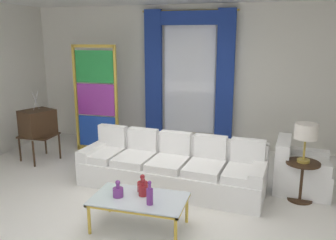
% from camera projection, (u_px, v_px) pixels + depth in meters
% --- Properties ---
extents(ground_plane, '(16.00, 16.00, 0.00)m').
position_uv_depth(ground_plane, '(148.00, 205.00, 5.05)').
color(ground_plane, white).
extents(wall_rear, '(8.00, 0.12, 3.00)m').
position_uv_depth(wall_rear, '(193.00, 77.00, 7.57)').
color(wall_rear, white).
rests_on(wall_rear, ground).
extents(curtained_window, '(2.00, 0.17, 2.70)m').
position_uv_depth(curtained_window, '(189.00, 66.00, 7.37)').
color(curtained_window, white).
rests_on(curtained_window, ground).
extents(couch_white_long, '(2.99, 1.19, 0.86)m').
position_uv_depth(couch_white_long, '(172.00, 168.00, 5.63)').
color(couch_white_long, white).
rests_on(couch_white_long, ground).
extents(coffee_table, '(1.17, 0.66, 0.41)m').
position_uv_depth(coffee_table, '(139.00, 201.00, 4.37)').
color(coffee_table, silver).
rests_on(coffee_table, ground).
extents(bottle_blue_decanter, '(0.13, 0.13, 0.22)m').
position_uv_depth(bottle_blue_decanter, '(118.00, 191.00, 4.38)').
color(bottle_blue_decanter, '#753384').
rests_on(bottle_blue_decanter, coffee_table).
extents(bottle_crystal_tall, '(0.12, 0.12, 0.23)m').
position_uv_depth(bottle_crystal_tall, '(143.00, 189.00, 4.41)').
color(bottle_crystal_tall, maroon).
rests_on(bottle_crystal_tall, coffee_table).
extents(bottle_amber_squat, '(0.08, 0.08, 0.30)m').
position_uv_depth(bottle_amber_squat, '(150.00, 195.00, 4.16)').
color(bottle_amber_squat, '#753384').
rests_on(bottle_amber_squat, coffee_table).
extents(bottle_ruby_flask, '(0.14, 0.14, 0.23)m').
position_uv_depth(bottle_ruby_flask, '(143.00, 185.00, 4.54)').
color(bottle_ruby_flask, maroon).
rests_on(bottle_ruby_flask, coffee_table).
extents(vintage_tv, '(0.69, 0.74, 1.35)m').
position_uv_depth(vintage_tv, '(38.00, 124.00, 6.72)').
color(vintage_tv, '#382314').
rests_on(vintage_tv, ground).
extents(armchair_white, '(0.89, 0.88, 0.80)m').
position_uv_depth(armchair_white, '(299.00, 172.00, 5.49)').
color(armchair_white, white).
rests_on(armchair_white, ground).
extents(stained_glass_divider, '(0.95, 0.05, 2.20)m').
position_uv_depth(stained_glass_divider, '(96.00, 102.00, 7.16)').
color(stained_glass_divider, gold).
rests_on(stained_glass_divider, ground).
extents(peacock_figurine, '(0.44, 0.60, 0.50)m').
position_uv_depth(peacock_figurine, '(111.00, 147.00, 6.94)').
color(peacock_figurine, beige).
rests_on(peacock_figurine, ground).
extents(round_side_table, '(0.48, 0.48, 0.59)m').
position_uv_depth(round_side_table, '(302.00, 178.00, 5.12)').
color(round_side_table, '#382314').
rests_on(round_side_table, ground).
extents(table_lamp_brass, '(0.32, 0.32, 0.57)m').
position_uv_depth(table_lamp_brass, '(306.00, 133.00, 4.96)').
color(table_lamp_brass, '#B29338').
rests_on(table_lamp_brass, round_side_table).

